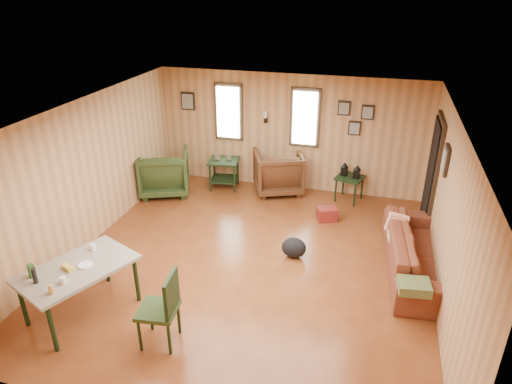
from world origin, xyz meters
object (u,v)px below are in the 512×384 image
dining_table (77,272)px  sofa (421,246)px  side_table (350,175)px  recliner_brown (278,170)px  recliner_green (164,170)px  end_table (224,169)px

dining_table → sofa: bearing=50.2°
side_table → dining_table: 5.38m
recliner_brown → recliner_green: 2.35m
recliner_green → side_table: recliner_green is taller
sofa → recliner_brown: bearing=45.3°
recliner_brown → recliner_green: recliner_green is taller
end_table → side_table: (2.60, 0.08, 0.11)m
recliner_brown → side_table: (1.46, -0.04, 0.06)m
recliner_green → end_table: recliner_green is taller
recliner_brown → dining_table: recliner_brown is taller
sofa → side_table: (-1.24, 2.21, 0.09)m
recliner_brown → end_table: size_ratio=1.25×
side_table → dining_table: size_ratio=0.49×
recliner_brown → dining_table: bearing=47.3°
sofa → dining_table: (-4.34, -2.19, 0.21)m
sofa → recliner_brown: size_ratio=2.39×
side_table → dining_table: (-3.10, -4.40, 0.11)m
side_table → recliner_green: bearing=-170.1°
sofa → side_table: size_ratio=2.90×
recliner_brown → dining_table: (-1.64, -4.44, 0.17)m
recliner_brown → side_table: 1.47m
recliner_brown → end_table: 1.15m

